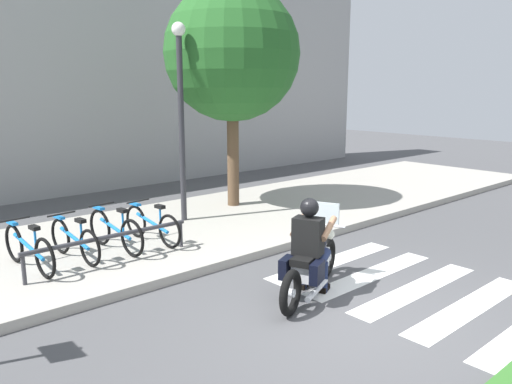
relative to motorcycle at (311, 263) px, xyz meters
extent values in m
plane|color=#4C4C4F|center=(-0.09, -0.94, -0.45)|extent=(48.00, 48.00, 0.00)
cube|color=#A8A399|center=(-0.09, 3.78, -0.38)|extent=(24.00, 4.40, 0.15)
cube|color=white|center=(1.25, -1.74, -0.45)|extent=(2.80, 0.40, 0.01)
cube|color=white|center=(1.25, -0.94, -0.45)|extent=(2.80, 0.40, 0.01)
cube|color=white|center=(1.25, -0.14, -0.45)|extent=(2.80, 0.40, 0.01)
cube|color=white|center=(1.25, 0.66, -0.45)|extent=(2.80, 0.40, 0.01)
torus|color=black|center=(0.71, 0.30, -0.15)|extent=(0.60, 0.34, 0.61)
cylinder|color=silver|center=(0.71, 0.30, -0.15)|extent=(0.14, 0.14, 0.11)
torus|color=black|center=(-0.73, -0.31, -0.15)|extent=(0.60, 0.34, 0.61)
cylinder|color=silver|center=(-0.73, -0.31, -0.15)|extent=(0.14, 0.14, 0.11)
cube|color=silver|center=(-0.01, 0.00, -0.01)|extent=(0.90, 0.59, 0.28)
ellipsoid|color=black|center=(0.19, 0.08, 0.21)|extent=(0.59, 0.46, 0.22)
cube|color=black|center=(-0.21, -0.08, 0.14)|extent=(0.62, 0.48, 0.10)
cube|color=black|center=(-0.45, 0.05, 0.03)|extent=(0.34, 0.24, 0.28)
cube|color=black|center=(-0.28, -0.35, 0.03)|extent=(0.34, 0.24, 0.28)
cylinder|color=silver|center=(0.56, 0.24, 0.41)|extent=(0.27, 0.58, 0.03)
sphere|color=white|center=(0.75, 0.32, 0.21)|extent=(0.18, 0.18, 0.18)
cube|color=silver|center=(0.59, 0.26, 0.59)|extent=(0.19, 0.38, 0.32)
cylinder|color=silver|center=(-0.18, -0.27, -0.27)|extent=(0.74, 0.38, 0.08)
cube|color=black|center=(-0.15, -0.06, 0.44)|extent=(0.40, 0.47, 0.52)
sphere|color=black|center=(-0.12, -0.05, 0.84)|extent=(0.26, 0.26, 0.26)
cylinder|color=#9E7051|center=(-0.02, 0.23, 0.52)|extent=(0.51, 0.29, 0.26)
cylinder|color=#9E7051|center=(0.15, -0.17, 0.52)|extent=(0.51, 0.29, 0.26)
cylinder|color=#1E284C|center=(-0.07, 0.15, 0.08)|extent=(0.46, 0.30, 0.24)
cylinder|color=#1E284C|center=(0.04, 0.19, -0.22)|extent=(0.11, 0.11, 0.46)
cube|color=black|center=(0.07, 0.21, -0.41)|extent=(0.26, 0.19, 0.08)
cylinder|color=#1E284C|center=(0.05, -0.15, 0.08)|extent=(0.46, 0.30, 0.24)
cylinder|color=#1E284C|center=(0.16, -0.10, -0.22)|extent=(0.11, 0.11, 0.46)
cube|color=black|center=(0.20, -0.09, -0.41)|extent=(0.26, 0.19, 0.08)
torus|color=black|center=(-2.90, 3.74, 0.01)|extent=(0.12, 0.62, 0.62)
torus|color=black|center=(-2.79, 2.68, 0.01)|extent=(0.12, 0.62, 0.62)
cylinder|color=blue|center=(-2.84, 3.21, 0.08)|extent=(0.16, 0.95, 0.26)
cylinder|color=blue|center=(-2.82, 2.94, 0.24)|extent=(0.04, 0.04, 0.38)
cube|color=black|center=(-2.82, 2.94, 0.43)|extent=(0.12, 0.21, 0.06)
cylinder|color=black|center=(-2.89, 3.63, 0.43)|extent=(0.48, 0.08, 0.03)
cube|color=blue|center=(-2.90, 3.74, 0.35)|extent=(0.11, 0.29, 0.04)
torus|color=black|center=(-2.19, 3.68, 0.00)|extent=(0.11, 0.60, 0.60)
torus|color=black|center=(-2.08, 2.73, 0.00)|extent=(0.11, 0.60, 0.60)
cylinder|color=blue|center=(-2.14, 3.21, 0.07)|extent=(0.15, 0.85, 0.24)
cylinder|color=blue|center=(-2.11, 2.97, 0.22)|extent=(0.04, 0.04, 0.37)
cube|color=black|center=(-2.11, 2.97, 0.40)|extent=(0.12, 0.21, 0.06)
cylinder|color=black|center=(-2.18, 3.59, 0.40)|extent=(0.48, 0.08, 0.03)
cube|color=blue|center=(-2.19, 3.68, 0.33)|extent=(0.11, 0.29, 0.04)
torus|color=black|center=(-1.48, 3.70, 0.03)|extent=(0.12, 0.65, 0.64)
torus|color=black|center=(-1.37, 2.72, 0.03)|extent=(0.12, 0.65, 0.64)
cylinder|color=blue|center=(-1.43, 3.21, 0.09)|extent=(0.16, 0.89, 0.24)
cylinder|color=blue|center=(-1.40, 2.96, 0.26)|extent=(0.04, 0.04, 0.39)
cube|color=black|center=(-1.40, 2.96, 0.45)|extent=(0.12, 0.21, 0.06)
cylinder|color=black|center=(-1.47, 3.60, 0.45)|extent=(0.48, 0.08, 0.03)
cube|color=blue|center=(-1.48, 3.70, 0.37)|extent=(0.11, 0.29, 0.04)
torus|color=black|center=(-0.77, 3.71, 0.01)|extent=(0.12, 0.61, 0.60)
torus|color=black|center=(-0.66, 2.71, 0.01)|extent=(0.12, 0.61, 0.60)
cylinder|color=blue|center=(-0.72, 3.21, 0.07)|extent=(0.16, 0.90, 0.25)
cylinder|color=blue|center=(-0.69, 2.96, 0.22)|extent=(0.04, 0.04, 0.37)
cube|color=black|center=(-0.69, 2.96, 0.41)|extent=(0.12, 0.21, 0.06)
cylinder|color=black|center=(-0.76, 3.61, 0.41)|extent=(0.48, 0.08, 0.03)
cube|color=blue|center=(-0.77, 3.71, 0.33)|extent=(0.11, 0.29, 0.04)
cylinder|color=#333338|center=(-1.78, 2.66, 0.15)|extent=(2.73, 0.07, 0.07)
cylinder|color=#333338|center=(-3.09, 2.66, -0.08)|extent=(0.06, 0.06, 0.45)
cylinder|color=#333338|center=(-0.47, 2.66, -0.08)|extent=(0.06, 0.06, 0.45)
cylinder|color=#2D2D33|center=(0.60, 4.18, 1.51)|extent=(0.12, 0.12, 3.92)
sphere|color=white|center=(0.60, 4.18, 3.58)|extent=(0.28, 0.28, 0.28)
cylinder|color=brown|center=(2.27, 4.58, 0.85)|extent=(0.28, 0.28, 2.60)
sphere|color=#235B23|center=(2.27, 4.58, 3.23)|extent=(3.08, 3.08, 3.08)
cube|color=#9B9B9B|center=(-0.09, 9.48, 3.01)|extent=(24.00, 1.20, 6.93)
camera|label=1|loc=(-5.04, -4.51, 2.42)|focal=34.93mm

